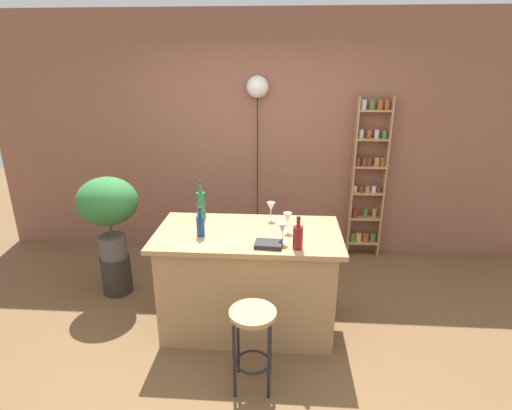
{
  "coord_description": "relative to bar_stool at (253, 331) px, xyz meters",
  "views": [
    {
      "loc": [
        0.28,
        -2.82,
        2.25
      ],
      "look_at": [
        0.05,
        0.55,
        1.06
      ],
      "focal_mm": 28.56,
      "sensor_mm": 36.0,
      "label": 1
    }
  ],
  "objects": [
    {
      "name": "wine_glass_center",
      "position": [
        0.09,
        1.03,
        0.55
      ],
      "size": [
        0.07,
        0.07,
        0.16
      ],
      "color": "silver",
      "rests_on": "kitchen_counter"
    },
    {
      "name": "wine_glass_right",
      "position": [
        0.23,
        0.77,
        0.55
      ],
      "size": [
        0.07,
        0.07,
        0.16
      ],
      "color": "silver",
      "rests_on": "kitchen_counter"
    },
    {
      "name": "potted_plant",
      "position": [
        -1.49,
        1.19,
        0.47
      ],
      "size": [
        0.58,
        0.52,
        0.83
      ],
      "color": "#514C47",
      "rests_on": "plant_stool"
    },
    {
      "name": "spice_shelf",
      "position": [
        1.18,
        2.24,
        0.49
      ],
      "size": [
        0.38,
        0.14,
        1.9
      ],
      "color": "tan",
      "rests_on": "ground"
    },
    {
      "name": "kitchen_counter",
      "position": [
        -0.09,
        0.73,
        -0.01
      ],
      "size": [
        1.55,
        0.83,
        0.91
      ],
      "color": "#A87F51",
      "rests_on": "ground"
    },
    {
      "name": "bottle_sauce_amber",
      "position": [
        0.31,
        0.44,
        0.53
      ],
      "size": [
        0.08,
        0.08,
        0.26
      ],
      "color": "maroon",
      "rests_on": "kitchen_counter"
    },
    {
      "name": "pendant_globe_light",
      "position": [
        -0.12,
        2.27,
        1.5
      ],
      "size": [
        0.25,
        0.25,
        2.11
      ],
      "color": "black",
      "rests_on": "ground"
    },
    {
      "name": "bottle_wine_red",
      "position": [
        -0.54,
        1.03,
        0.57
      ],
      "size": [
        0.08,
        0.08,
        0.35
      ],
      "color": "#236638",
      "rests_on": "kitchen_counter"
    },
    {
      "name": "bottle_soda_blue",
      "position": [
        -0.47,
        0.63,
        0.53
      ],
      "size": [
        0.07,
        0.07,
        0.24
      ],
      "color": "navy",
      "rests_on": "kitchen_counter"
    },
    {
      "name": "plant_stool",
      "position": [
        -1.49,
        1.19,
        -0.27
      ],
      "size": [
        0.29,
        0.29,
        0.39
      ],
      "primitive_type": "cylinder",
      "color": "#2D2823",
      "rests_on": "ground"
    },
    {
      "name": "bar_stool",
      "position": [
        0.0,
        0.0,
        0.0
      ],
      "size": [
        0.33,
        0.33,
        0.63
      ],
      "color": "black",
      "rests_on": "ground"
    },
    {
      "name": "ground",
      "position": [
        -0.09,
        0.43,
        -0.47
      ],
      "size": [
        12.0,
        12.0,
        0.0
      ],
      "primitive_type": "plane",
      "color": "brown"
    },
    {
      "name": "cookbook",
      "position": [
        0.09,
        0.46,
        0.45
      ],
      "size": [
        0.22,
        0.17,
        0.03
      ],
      "primitive_type": "cube",
      "rotation": [
        0.0,
        0.0,
        -0.08
      ],
      "color": "black",
      "rests_on": "kitchen_counter"
    },
    {
      "name": "wine_glass_left",
      "position": [
        0.19,
        0.54,
        0.55
      ],
      "size": [
        0.07,
        0.07,
        0.16
      ],
      "color": "silver",
      "rests_on": "kitchen_counter"
    },
    {
      "name": "back_wall",
      "position": [
        -0.09,
        2.38,
        0.93
      ],
      "size": [
        6.4,
        0.1,
        2.8
      ],
      "primitive_type": "cube",
      "color": "#8C5642",
      "rests_on": "ground"
    }
  ]
}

